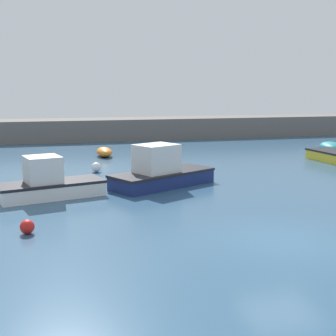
% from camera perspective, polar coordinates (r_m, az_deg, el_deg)
% --- Properties ---
extents(ground_plane, '(120.00, 120.00, 0.20)m').
position_cam_1_polar(ground_plane, '(15.30, 13.80, -8.94)').
color(ground_plane, '#2D5170').
extents(harbor_breakwater, '(62.60, 3.94, 1.90)m').
position_cam_1_polar(harbor_breakwater, '(43.41, -5.14, 4.79)').
color(harbor_breakwater, '#66605B').
rests_on(harbor_breakwater, ground_plane).
extents(motorboat_grey_hull, '(4.82, 2.85, 1.83)m').
position_cam_1_polar(motorboat_grey_hull, '(20.94, -14.35, -1.82)').
color(motorboat_grey_hull, white).
rests_on(motorboat_grey_hull, ground_plane).
extents(motorboat_with_cabin, '(5.61, 4.21, 2.07)m').
position_cam_1_polar(motorboat_with_cabin, '(22.54, -0.94, -0.46)').
color(motorboat_with_cabin, navy).
rests_on(motorboat_with_cabin, ground_plane).
extents(dinghy_near_pier, '(1.11, 2.20, 0.64)m').
position_cam_1_polar(dinghy_near_pier, '(32.59, -7.77, 1.95)').
color(dinghy_near_pier, orange).
rests_on(dinghy_near_pier, ground_plane).
extents(rowboat_blue_near, '(2.15, 2.99, 0.72)m').
position_cam_1_polar(rowboat_blue_near, '(36.93, 19.23, 2.47)').
color(rowboat_blue_near, teal).
rests_on(rowboat_blue_near, ground_plane).
extents(mooring_buoy_yellow, '(0.53, 0.53, 0.53)m').
position_cam_1_polar(mooring_buoy_yellow, '(28.32, -15.90, 0.36)').
color(mooring_buoy_yellow, yellow).
rests_on(mooring_buoy_yellow, ground_plane).
extents(mooring_buoy_white, '(0.55, 0.55, 0.55)m').
position_cam_1_polar(mooring_buoy_white, '(26.73, -8.74, 0.10)').
color(mooring_buoy_white, white).
rests_on(mooring_buoy_white, ground_plane).
extents(mooring_buoy_red, '(0.48, 0.48, 0.48)m').
position_cam_1_polar(mooring_buoy_red, '(16.09, -16.79, -6.87)').
color(mooring_buoy_red, red).
rests_on(mooring_buoy_red, ground_plane).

